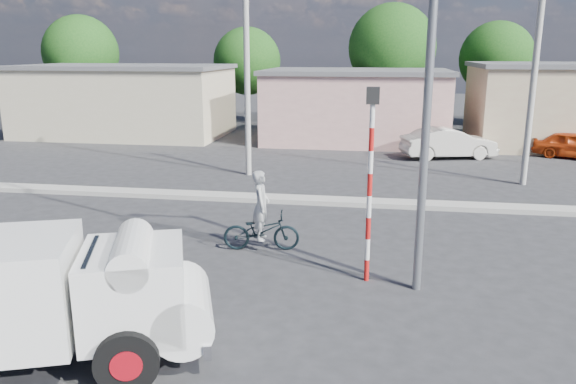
# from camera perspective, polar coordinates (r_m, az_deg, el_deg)

# --- Properties ---
(ground_plane) EXTENTS (120.00, 120.00, 0.00)m
(ground_plane) POSITION_cam_1_polar(r_m,az_deg,el_deg) (12.20, -7.71, -10.67)
(ground_plane) COLOR #2A2A2C
(ground_plane) RESTS_ON ground
(median) EXTENTS (40.00, 0.80, 0.16)m
(median) POSITION_cam_1_polar(r_m,az_deg,el_deg) (19.52, -0.96, -0.70)
(median) COLOR #99968E
(median) RESTS_ON ground
(truck) EXTENTS (5.75, 3.68, 2.24)m
(truck) POSITION_cam_1_polar(r_m,az_deg,el_deg) (10.03, -23.96, -9.76)
(truck) COLOR black
(truck) RESTS_ON ground
(bicycle) EXTENTS (2.06, 0.97, 1.04)m
(bicycle) POSITION_cam_1_polar(r_m,az_deg,el_deg) (14.71, -2.73, -3.96)
(bicycle) COLOR black
(bicycle) RESTS_ON ground
(cyclist) EXTENTS (0.53, 0.72, 1.83)m
(cyclist) POSITION_cam_1_polar(r_m,az_deg,el_deg) (14.59, -2.75, -2.48)
(cyclist) COLOR silver
(cyclist) RESTS_ON ground
(car_cream) EXTENTS (4.74, 2.75, 1.48)m
(car_cream) POSITION_cam_1_polar(r_m,az_deg,el_deg) (28.31, 15.99, 4.80)
(car_cream) COLOR beige
(car_cream) RESTS_ON ground
(car_red) EXTENTS (4.07, 2.85, 1.29)m
(car_red) POSITION_cam_1_polar(r_m,az_deg,el_deg) (30.55, 27.15, 4.26)
(car_red) COLOR #B2360E
(car_red) RESTS_ON ground
(traffic_pole) EXTENTS (0.28, 0.18, 4.36)m
(traffic_pole) POSITION_cam_1_polar(r_m,az_deg,el_deg) (12.32, 8.36, 2.30)
(traffic_pole) COLOR red
(traffic_pole) RESTS_ON ground
(streetlight) EXTENTS (2.34, 0.22, 9.00)m
(streetlight) POSITION_cam_1_polar(r_m,az_deg,el_deg) (11.79, 13.44, 13.14)
(streetlight) COLOR slate
(streetlight) RESTS_ON ground
(building_row) EXTENTS (37.80, 7.30, 4.44)m
(building_row) POSITION_cam_1_polar(r_m,az_deg,el_deg) (32.77, 5.32, 8.97)
(building_row) COLOR #C2B793
(building_row) RESTS_ON ground
(tree_row) EXTENTS (43.62, 7.43, 8.42)m
(tree_row) POSITION_cam_1_polar(r_m,az_deg,el_deg) (39.01, 10.13, 13.86)
(tree_row) COLOR #38281E
(tree_row) RESTS_ON ground
(utility_poles) EXTENTS (35.40, 0.24, 8.00)m
(utility_poles) POSITION_cam_1_polar(r_m,az_deg,el_deg) (22.59, 9.16, 11.42)
(utility_poles) COLOR #99968E
(utility_poles) RESTS_ON ground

